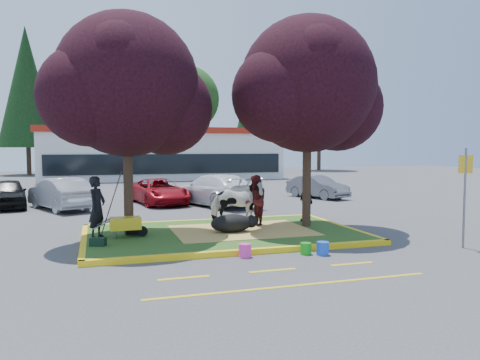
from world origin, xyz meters
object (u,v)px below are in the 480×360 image
object	(u,v)px
bucket_green	(306,249)
bucket_blue	(323,248)
handler	(97,207)
bucket_pink	(245,250)
sign_post	(465,186)
wheelbarrow	(126,224)
calf	(231,223)
car_silver	(60,194)
cow	(237,203)
car_black	(7,194)

from	to	relation	value
bucket_green	bucket_blue	world-z (taller)	bucket_blue
handler	bucket_pink	distance (m)	4.62
handler	sign_post	distance (m)	10.21
wheelbarrow	bucket_blue	world-z (taller)	wheelbarrow
calf	sign_post	xyz separation A→B (m)	(5.62, -3.32, 1.27)
calf	handler	xyz separation A→B (m)	(-3.90, 0.32, 0.60)
bucket_green	car_silver	bearing A→B (deg)	120.62
calf	car_silver	xyz separation A→B (m)	(-5.41, 8.40, 0.27)
cow	bucket_blue	world-z (taller)	cow
bucket_blue	car_black	world-z (taller)	car_black
bucket_blue	car_black	bearing A→B (deg)	126.47
bucket_green	bucket_blue	xyz separation A→B (m)	(0.38, -0.19, 0.02)
bucket_green	bucket_pink	distance (m)	1.59
handler	calf	bearing A→B (deg)	-65.12
calf	bucket_pink	size ratio (longest dim) A/B	3.83
handler	car_black	world-z (taller)	handler
handler	sign_post	size ratio (longest dim) A/B	0.65
wheelbarrow	cow	bearing A→B (deg)	15.97
sign_post	calf	bearing A→B (deg)	165.85
bucket_green	car_black	size ratio (longest dim) A/B	0.08
handler	wheelbarrow	bearing A→B (deg)	-73.26
car_black	bucket_blue	bearing A→B (deg)	-61.85
car_black	sign_post	bearing A→B (deg)	-52.46
bucket_green	car_silver	distance (m)	12.97
cow	handler	size ratio (longest dim) A/B	1.00
car_silver	cow	bearing A→B (deg)	105.43
wheelbarrow	car_black	distance (m)	10.56
cow	car_silver	size ratio (longest dim) A/B	0.42
handler	car_silver	xyz separation A→B (m)	(-1.51, 8.08, -0.33)
calf	wheelbarrow	distance (m)	3.13
car_black	car_silver	bearing A→B (deg)	-36.45
calf	bucket_blue	world-z (taller)	calf
cow	wheelbarrow	world-z (taller)	cow
handler	bucket_blue	xyz separation A→B (m)	(5.47, -3.26, -0.86)
wheelbarrow	car_black	xyz separation A→B (m)	(-4.61, 9.50, 0.11)
sign_post	bucket_green	size ratio (longest dim) A/B	9.05
calf	sign_post	size ratio (longest dim) A/B	0.48
calf	handler	distance (m)	3.96
cow	bucket_pink	xyz separation A→B (m)	(-0.96, -3.87, -0.73)
cow	car_black	distance (m)	11.77
bucket_blue	calf	bearing A→B (deg)	118.04
handler	car_black	distance (m)	10.09
cow	bucket_green	size ratio (longest dim) A/B	5.90
cow	sign_post	size ratio (longest dim) A/B	0.65
bucket_pink	bucket_green	bearing A→B (deg)	-6.23
wheelbarrow	car_silver	bearing A→B (deg)	104.09
handler	car_silver	distance (m)	8.23
sign_post	car_black	size ratio (longest dim) A/B	0.70
car_silver	bucket_blue	bearing A→B (deg)	97.02
car_silver	bucket_green	bearing A→B (deg)	96.02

